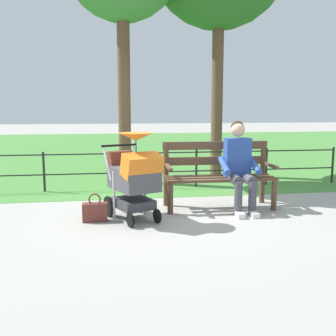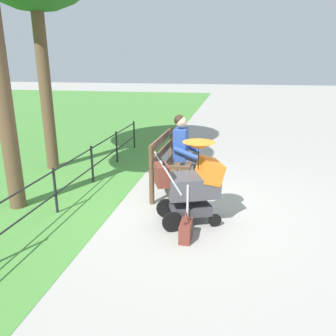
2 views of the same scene
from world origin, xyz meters
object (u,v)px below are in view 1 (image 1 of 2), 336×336
at_px(person_on_bench, 239,163).
at_px(handbag, 95,212).
at_px(park_bench, 218,172).
at_px(stroller, 134,175).

relative_size(person_on_bench, handbag, 3.45).
bearing_deg(handbag, person_on_bench, -172.05).
distance_m(person_on_bench, handbag, 2.12).
relative_size(park_bench, stroller, 1.40).
relative_size(stroller, handbag, 3.11).
xyz_separation_m(park_bench, person_on_bench, (-0.25, 0.22, 0.15)).
bearing_deg(person_on_bench, park_bench, -41.92).
relative_size(park_bench, handbag, 4.36).
xyz_separation_m(park_bench, stroller, (1.27, 0.52, 0.07)).
distance_m(park_bench, stroller, 1.38).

